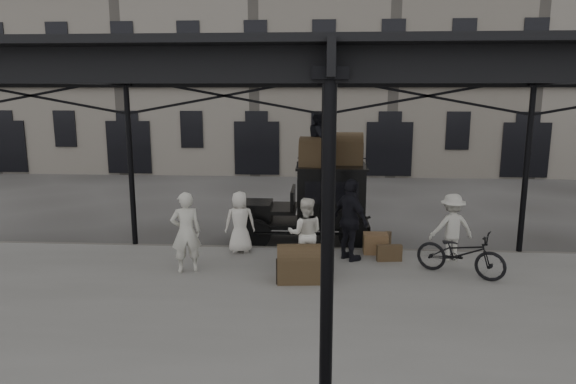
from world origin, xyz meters
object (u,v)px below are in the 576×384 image
at_px(porter_left, 186,232).
at_px(porter_official, 351,220).
at_px(steamer_trunk_roof_near, 317,154).
at_px(steamer_trunk_platform, 299,266).
at_px(bicycle, 461,253).
at_px(taxi, 319,200).

bearing_deg(porter_left, porter_official, 177.50).
xyz_separation_m(steamer_trunk_roof_near, steamer_trunk_platform, (-0.33, -3.20, -2.02)).
bearing_deg(steamer_trunk_roof_near, porter_official, -56.15).
xyz_separation_m(porter_left, bicycle, (6.10, 0.16, -0.41)).
bearing_deg(steamer_trunk_platform, bicycle, 4.50).
height_order(porter_left, porter_official, porter_official).
relative_size(bicycle, steamer_trunk_roof_near, 2.16).
relative_size(taxi, bicycle, 1.88).
height_order(porter_left, steamer_trunk_platform, porter_left).
distance_m(taxi, porter_left, 4.23).
bearing_deg(steamer_trunk_roof_near, taxi, 79.88).
bearing_deg(taxi, steamer_trunk_roof_near, -108.07).
distance_m(bicycle, steamer_trunk_roof_near, 4.53).
xyz_separation_m(porter_official, bicycle, (2.38, -0.89, -0.48)).
bearing_deg(porter_left, bicycle, 163.22).
distance_m(taxi, bicycle, 4.27).
xyz_separation_m(porter_left, steamer_trunk_platform, (2.55, -0.43, -0.58)).
distance_m(porter_left, porter_official, 3.86).
height_order(porter_official, bicycle, porter_official).
bearing_deg(porter_official, bicycle, -147.16).
bearing_deg(taxi, porter_left, -134.50).
distance_m(taxi, porter_official, 2.10).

